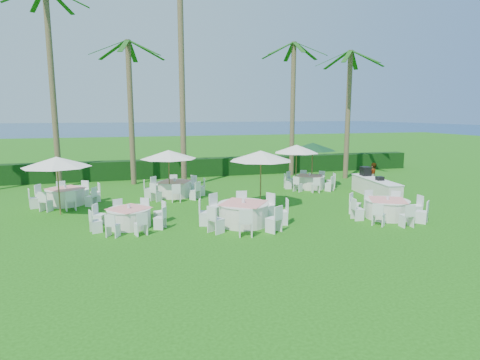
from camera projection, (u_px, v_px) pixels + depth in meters
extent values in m
plane|color=#1C570F|center=(227.00, 223.00, 15.56)|extent=(120.00, 120.00, 0.00)
cube|color=black|center=(183.00, 168.00, 26.84)|extent=(34.00, 1.00, 1.20)
plane|color=navy|center=(139.00, 128.00, 112.29)|extent=(260.00, 260.00, 0.00)
cylinder|color=silver|center=(129.00, 218.00, 15.04)|extent=(1.57, 1.57, 0.68)
cylinder|color=silver|center=(129.00, 209.00, 14.98)|extent=(1.63, 1.63, 0.03)
cube|color=#FF958A|center=(129.00, 208.00, 14.98)|extent=(1.78, 1.78, 0.01)
cylinder|color=silver|center=(129.00, 206.00, 14.96)|extent=(0.11, 0.11, 0.15)
cube|color=white|center=(160.00, 212.00, 15.70)|extent=(0.48, 0.48, 0.82)
cube|color=white|center=(143.00, 209.00, 16.21)|extent=(0.51, 0.51, 0.82)
cube|color=white|center=(119.00, 210.00, 16.03)|extent=(0.48, 0.48, 0.82)
cube|color=white|center=(100.00, 215.00, 15.26)|extent=(0.51, 0.51, 0.82)
cube|color=white|center=(96.00, 221.00, 14.36)|extent=(0.48, 0.48, 0.82)
cube|color=white|center=(113.00, 225.00, 13.85)|extent=(0.51, 0.51, 0.82)
cube|color=white|center=(141.00, 224.00, 14.03)|extent=(0.48, 0.48, 0.82)
cube|color=white|center=(160.00, 218.00, 14.79)|extent=(0.51, 0.51, 0.82)
cylinder|color=silver|center=(243.00, 214.00, 15.36)|extent=(1.88, 1.88, 0.82)
cylinder|color=silver|center=(244.00, 204.00, 15.29)|extent=(1.96, 1.96, 0.03)
cube|color=#FF958A|center=(244.00, 203.00, 15.28)|extent=(2.12, 2.12, 0.01)
cylinder|color=silver|center=(244.00, 201.00, 15.27)|extent=(0.13, 0.13, 0.17)
cube|color=white|center=(268.00, 206.00, 16.41)|extent=(0.63, 0.63, 0.98)
cube|color=white|center=(242.00, 204.00, 16.79)|extent=(0.55, 0.55, 0.98)
cube|color=white|center=(217.00, 206.00, 16.33)|extent=(0.63, 0.63, 0.98)
cube|color=white|center=(205.00, 212.00, 15.28)|extent=(0.55, 0.55, 0.98)
cube|color=white|center=(216.00, 219.00, 14.28)|extent=(0.63, 0.63, 0.98)
cube|color=white|center=(246.00, 222.00, 13.90)|extent=(0.55, 0.55, 0.98)
cube|color=white|center=(274.00, 219.00, 14.36)|extent=(0.63, 0.63, 0.98)
cube|color=white|center=(282.00, 212.00, 15.41)|extent=(0.55, 0.55, 0.98)
cylinder|color=silver|center=(387.00, 209.00, 16.31)|extent=(1.68, 1.68, 0.73)
cylinder|color=silver|center=(388.00, 200.00, 16.24)|extent=(1.75, 1.75, 0.03)
cube|color=#FF958A|center=(388.00, 200.00, 16.24)|extent=(1.82, 1.82, 0.01)
cylinder|color=silver|center=(388.00, 198.00, 16.22)|extent=(0.12, 0.12, 0.16)
cube|color=white|center=(394.00, 202.00, 17.38)|extent=(0.58, 0.58, 0.87)
cube|color=white|center=(370.00, 201.00, 17.56)|extent=(0.44, 0.44, 0.87)
cube|color=white|center=(355.00, 204.00, 17.00)|extent=(0.58, 0.58, 0.87)
cube|color=white|center=(358.00, 209.00, 16.03)|extent=(0.44, 0.44, 0.87)
cube|color=white|center=(379.00, 214.00, 15.21)|extent=(0.58, 0.58, 0.87)
cube|color=white|center=(407.00, 216.00, 15.03)|extent=(0.44, 0.44, 0.87)
cube|color=white|center=(422.00, 212.00, 15.59)|extent=(0.58, 0.58, 0.87)
cube|color=white|center=(416.00, 206.00, 16.56)|extent=(0.44, 0.44, 0.87)
cylinder|color=silver|center=(66.00, 197.00, 18.70)|extent=(1.70, 1.70, 0.74)
cylinder|color=silver|center=(65.00, 189.00, 18.64)|extent=(1.77, 1.77, 0.03)
cube|color=#FF958A|center=(65.00, 188.00, 18.63)|extent=(1.92, 1.92, 0.01)
cylinder|color=silver|center=(65.00, 187.00, 18.62)|extent=(0.12, 0.12, 0.16)
cube|color=white|center=(95.00, 192.00, 19.37)|extent=(0.51, 0.51, 0.88)
cube|color=white|center=(83.00, 190.00, 19.96)|extent=(0.56, 0.56, 0.88)
cube|color=white|center=(62.00, 191.00, 19.81)|extent=(0.51, 0.51, 0.88)
cube|color=white|center=(42.00, 194.00, 19.00)|extent=(0.56, 0.56, 0.88)
cube|color=white|center=(34.00, 198.00, 18.01)|extent=(0.51, 0.51, 0.88)
cube|color=white|center=(46.00, 201.00, 17.42)|extent=(0.56, 0.56, 0.88)
cube|color=white|center=(70.00, 201.00, 17.57)|extent=(0.51, 0.51, 0.88)
cube|color=white|center=(91.00, 197.00, 18.38)|extent=(0.56, 0.56, 0.88)
cylinder|color=silver|center=(175.00, 189.00, 20.55)|extent=(1.71, 1.71, 0.74)
cylinder|color=silver|center=(175.00, 182.00, 20.49)|extent=(1.78, 1.78, 0.03)
cube|color=#FF958A|center=(175.00, 181.00, 20.48)|extent=(1.85, 1.85, 0.01)
cylinder|color=silver|center=(175.00, 180.00, 20.47)|extent=(0.12, 0.12, 0.16)
cube|color=white|center=(192.00, 184.00, 21.64)|extent=(0.59, 0.59, 0.89)
cube|color=white|center=(174.00, 183.00, 21.83)|extent=(0.44, 0.44, 0.89)
cube|color=white|center=(156.00, 185.00, 21.26)|extent=(0.59, 0.59, 0.89)
cube|color=white|center=(148.00, 189.00, 20.27)|extent=(0.44, 0.44, 0.89)
cube|color=white|center=(156.00, 192.00, 19.44)|extent=(0.59, 0.59, 0.89)
cube|color=white|center=(176.00, 193.00, 19.25)|extent=(0.44, 0.44, 0.89)
cube|color=white|center=(195.00, 191.00, 19.81)|extent=(0.59, 0.59, 0.89)
cube|color=white|center=(201.00, 187.00, 20.80)|extent=(0.44, 0.44, 0.89)
cylinder|color=silver|center=(310.00, 182.00, 22.75)|extent=(1.60, 1.60, 0.70)
cylinder|color=silver|center=(310.00, 176.00, 22.69)|extent=(1.67, 1.67, 0.03)
cube|color=#FF958A|center=(310.00, 176.00, 22.69)|extent=(1.79, 1.79, 0.01)
cylinder|color=silver|center=(310.00, 174.00, 22.67)|extent=(0.11, 0.11, 0.15)
cube|color=white|center=(320.00, 178.00, 23.69)|extent=(0.54, 0.54, 0.83)
cube|color=white|center=(304.00, 178.00, 23.97)|extent=(0.46, 0.46, 0.83)
cube|color=white|center=(291.00, 179.00, 23.53)|extent=(0.54, 0.54, 0.83)
cube|color=white|center=(288.00, 181.00, 22.63)|extent=(0.46, 0.46, 0.83)
cube|color=white|center=(298.00, 184.00, 21.79)|extent=(0.54, 0.54, 0.83)
cube|color=white|center=(316.00, 185.00, 21.51)|extent=(0.46, 0.46, 0.83)
cube|color=white|center=(330.00, 184.00, 21.95)|extent=(0.54, 0.54, 0.83)
cube|color=white|center=(331.00, 181.00, 22.85)|extent=(0.46, 0.46, 0.83)
cylinder|color=brown|center=(59.00, 187.00, 16.74)|extent=(0.06, 0.06, 2.36)
cone|color=white|center=(57.00, 162.00, 16.57)|extent=(2.78, 2.78, 0.42)
sphere|color=brown|center=(56.00, 158.00, 16.54)|extent=(0.09, 0.09, 0.09)
cylinder|color=brown|center=(261.00, 181.00, 17.89)|extent=(0.06, 0.06, 2.50)
cone|color=white|center=(261.00, 156.00, 17.70)|extent=(2.83, 2.83, 0.45)
sphere|color=brown|center=(261.00, 152.00, 17.68)|extent=(0.10, 0.10, 0.10)
cylinder|color=brown|center=(169.00, 176.00, 19.76)|extent=(0.06, 0.06, 2.35)
cone|color=white|center=(168.00, 154.00, 19.58)|extent=(2.74, 2.74, 0.42)
sphere|color=brown|center=(168.00, 151.00, 19.56)|extent=(0.09, 0.09, 0.09)
cylinder|color=brown|center=(296.00, 169.00, 21.91)|extent=(0.06, 0.06, 2.44)
cone|color=white|center=(296.00, 149.00, 21.72)|extent=(2.46, 2.46, 0.44)
sphere|color=brown|center=(297.00, 146.00, 21.70)|extent=(0.10, 0.10, 0.10)
cylinder|color=brown|center=(312.00, 166.00, 23.03)|extent=(0.06, 0.06, 2.47)
cone|color=#113E1E|center=(313.00, 147.00, 22.85)|extent=(2.70, 2.70, 0.44)
sphere|color=brown|center=(313.00, 144.00, 22.83)|extent=(0.10, 0.10, 0.10)
cube|color=silver|center=(375.00, 188.00, 20.52)|extent=(1.18, 3.91, 0.87)
cube|color=white|center=(376.00, 179.00, 20.45)|extent=(1.23, 3.96, 0.04)
cube|color=black|center=(365.00, 171.00, 21.53)|extent=(0.49, 0.57, 0.48)
cube|color=black|center=(380.00, 178.00, 20.05)|extent=(0.37, 0.37, 0.19)
imported|color=gray|center=(372.00, 177.00, 21.72)|extent=(0.68, 0.56, 1.58)
cylinder|color=brown|center=(53.00, 91.00, 22.25)|extent=(0.32, 0.32, 10.93)
cube|color=#144B12|center=(60.00, 1.00, 22.47)|extent=(1.37, 2.04, 1.00)
cube|color=#144B12|center=(38.00, 0.00, 22.19)|extent=(1.32, 2.06, 1.00)
cylinder|color=brown|center=(131.00, 114.00, 23.46)|extent=(0.32, 0.32, 8.35)
cube|color=#144B12|center=(146.00, 50.00, 23.45)|extent=(2.18, 0.94, 1.00)
cube|color=#144B12|center=(132.00, 51.00, 23.93)|extent=(0.74, 2.21, 1.00)
cube|color=#144B12|center=(113.00, 50.00, 23.33)|extent=(1.82, 1.69, 1.00)
cube|color=#144B12|center=(109.00, 47.00, 22.25)|extent=(2.18, 0.94, 1.00)
cube|color=#144B12|center=(124.00, 45.00, 21.77)|extent=(0.74, 2.21, 1.00)
cube|color=#144B12|center=(143.00, 47.00, 22.38)|extent=(1.82, 1.69, 1.00)
cylinder|color=brown|center=(182.00, 74.00, 22.10)|extent=(0.32, 0.32, 12.68)
cylinder|color=brown|center=(293.00, 110.00, 26.96)|extent=(0.32, 0.32, 8.84)
cube|color=#144B12|center=(305.00, 51.00, 26.98)|extent=(2.14, 1.10, 1.00)
cube|color=#144B12|center=(289.00, 52.00, 27.38)|extent=(0.57, 2.22, 1.00)
cube|color=#144B12|center=(278.00, 50.00, 26.71)|extent=(1.92, 1.57, 1.00)
cube|color=#144B12|center=(282.00, 48.00, 25.64)|extent=(2.14, 1.10, 1.00)
cube|color=#144B12|center=(299.00, 47.00, 25.24)|extent=(0.57, 2.22, 1.00)
cube|color=#144B12|center=(310.00, 48.00, 25.91)|extent=(1.92, 1.57, 1.00)
cylinder|color=brown|center=(348.00, 116.00, 25.73)|extent=(0.32, 0.32, 8.12)
cube|color=#144B12|center=(367.00, 58.00, 25.23)|extent=(2.22, 0.70, 1.00)
cube|color=#144B12|center=(353.00, 60.00, 26.11)|extent=(1.66, 1.84, 1.00)
cube|color=#144B12|center=(337.00, 60.00, 26.03)|extent=(0.98, 2.18, 1.00)
cube|color=#144B12|center=(333.00, 58.00, 25.05)|extent=(2.22, 0.70, 1.00)
cube|color=#144B12|center=(347.00, 56.00, 24.16)|extent=(1.66, 1.84, 1.00)
cube|color=#144B12|center=(365.00, 56.00, 24.25)|extent=(0.98, 2.18, 1.00)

